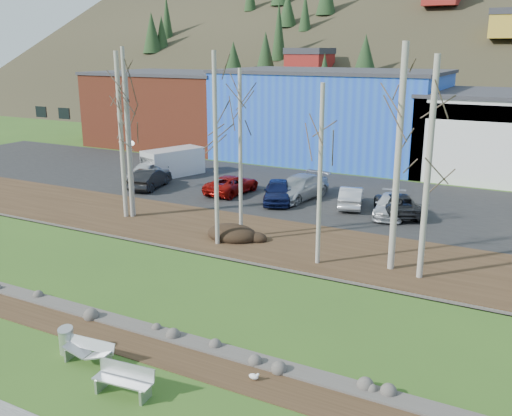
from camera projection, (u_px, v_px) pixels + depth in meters
The scene contains 32 objects.
ground at pixel (76, 366), 19.00m from camera, with size 200.00×200.00×0.00m, color #34561D.
dirt_strip at pixel (119, 339), 20.77m from camera, with size 80.00×1.80×0.03m, color #382616.
near_bank_rocks at pixel (137, 328), 21.63m from camera, with size 80.00×0.80×0.50m, color #47423D, non-canonical shape.
river at pixel (197, 289), 25.11m from camera, with size 80.00×8.00×0.90m, color #152032, non-canonical shape.
far_bank_rocks at pixel (242, 259), 28.59m from camera, with size 80.00×0.80×0.46m, color #47423D, non-canonical shape.
far_bank at pixel (271, 240), 31.29m from camera, with size 80.00×7.00×0.15m, color #382616.
parking_lot at pixel (338, 197), 40.20m from camera, with size 80.00×14.00×0.14m, color black.
building_brick at pixel (175, 108), 61.93m from camera, with size 16.32×12.24×7.80m.
building_blue at pixel (331, 115), 53.70m from camera, with size 20.40×12.24×8.30m.
bench_intact at pixel (124, 380), 17.36m from camera, with size 1.96×0.78×0.96m.
bench_damaged at pixel (89, 352), 19.14m from camera, with size 1.82×0.75×0.79m.
litter_bin at pixel (67, 341), 19.73m from camera, with size 0.51×0.51×0.87m, color silver.
seagull at pixel (254, 376), 18.14m from camera, with size 0.39×0.18×0.28m.
dirt_mound at pixel (232, 233), 31.28m from camera, with size 2.89×2.04×0.57m, color black.
birch_0 at pixel (129, 146), 34.45m from camera, with size 0.26×0.26×8.69m.
birch_1 at pixel (128, 135), 33.99m from camera, with size 0.23×0.23×10.18m.
birch_2 at pixel (121, 137), 34.06m from camera, with size 0.27×0.27×9.94m.
birch_3 at pixel (216, 151), 29.14m from camera, with size 0.23×0.23×9.98m.
birch_4 at pixel (240, 156), 30.35m from camera, with size 0.20×0.20×9.10m.
birch_5 at pixel (320, 177), 26.59m from camera, with size 0.21×0.21×8.60m.
birch_6 at pixel (398, 161), 25.65m from camera, with size 0.30×0.30×10.38m.
birch_7 at pixel (428, 171), 24.69m from camera, with size 0.27×0.27×9.87m.
street_lamp at pixel (127, 151), 40.62m from camera, with size 1.44×0.49×3.78m.
car_0 at pixel (156, 170), 45.14m from camera, with size 1.88×4.67×1.59m, color silver.
car_1 at pixel (150, 178), 42.34m from camera, with size 1.56×4.47×1.47m, color black.
car_2 at pixel (232, 184), 40.84m from camera, with size 2.19×4.75×1.32m, color #9A0E0A.
car_3 at pixel (299, 187), 39.39m from camera, with size 2.23×5.50×1.60m, color #A5A9AD.
car_4 at pixel (278, 191), 38.47m from camera, with size 1.80×4.48×1.53m, color #0F1741.
car_5 at pixel (351, 197), 37.38m from camera, with size 1.44×4.12×1.36m, color silver.
car_6 at pixel (397, 204), 35.71m from camera, with size 2.23×4.84×1.35m, color #262628.
car_7 at pixel (390, 206), 35.46m from camera, with size 1.78×4.39×1.27m, color silver.
van_grey at pixel (171, 163), 46.41m from camera, with size 3.56×5.37×2.18m.
Camera 1 is at (13.23, -12.04, 10.24)m, focal length 40.00 mm.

